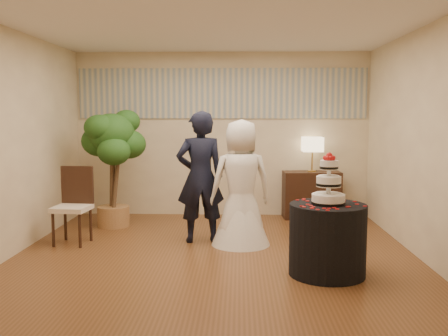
{
  "coord_description": "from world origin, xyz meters",
  "views": [
    {
      "loc": [
        0.3,
        -6.09,
        1.76
      ],
      "look_at": [
        0.1,
        0.4,
        1.05
      ],
      "focal_mm": 40.0,
      "sensor_mm": 36.0,
      "label": 1
    }
  ],
  "objects_px": {
    "groom": "(200,177)",
    "side_chair": "(72,206)",
    "table_lamp": "(312,154)",
    "ficus_tree": "(112,167)",
    "bride": "(241,183)",
    "cake_table": "(327,240)",
    "console": "(311,195)",
    "wedding_cake": "(329,178)"
  },
  "relations": [
    {
      "from": "groom",
      "to": "console",
      "type": "distance_m",
      "value": 2.45
    },
    {
      "from": "groom",
      "to": "bride",
      "type": "xyz_separation_m",
      "value": [
        0.55,
        -0.13,
        -0.05
      ]
    },
    {
      "from": "groom",
      "to": "ficus_tree",
      "type": "relative_size",
      "value": 0.97
    },
    {
      "from": "groom",
      "to": "bride",
      "type": "bearing_deg",
      "value": 154.89
    },
    {
      "from": "bride",
      "to": "cake_table",
      "type": "height_order",
      "value": "bride"
    },
    {
      "from": "side_chair",
      "to": "groom",
      "type": "bearing_deg",
      "value": 11.16
    },
    {
      "from": "ficus_tree",
      "to": "wedding_cake",
      "type": "bearing_deg",
      "value": -37.65
    },
    {
      "from": "bride",
      "to": "wedding_cake",
      "type": "height_order",
      "value": "bride"
    },
    {
      "from": "wedding_cake",
      "to": "console",
      "type": "xyz_separation_m",
      "value": [
        0.26,
        3.01,
        -0.67
      ]
    },
    {
      "from": "ficus_tree",
      "to": "table_lamp",
      "type": "bearing_deg",
      "value": 13.12
    },
    {
      "from": "table_lamp",
      "to": "ficus_tree",
      "type": "distance_m",
      "value": 3.28
    },
    {
      "from": "bride",
      "to": "wedding_cake",
      "type": "bearing_deg",
      "value": 113.25
    },
    {
      "from": "side_chair",
      "to": "console",
      "type": "bearing_deg",
      "value": 32.82
    },
    {
      "from": "groom",
      "to": "side_chair",
      "type": "height_order",
      "value": "groom"
    },
    {
      "from": "wedding_cake",
      "to": "console",
      "type": "bearing_deg",
      "value": 85.15
    },
    {
      "from": "cake_table",
      "to": "wedding_cake",
      "type": "xyz_separation_m",
      "value": [
        0.0,
        0.0,
        0.67
      ]
    },
    {
      "from": "bride",
      "to": "wedding_cake",
      "type": "relative_size",
      "value": 2.99
    },
    {
      "from": "groom",
      "to": "console",
      "type": "height_order",
      "value": "groom"
    },
    {
      "from": "wedding_cake",
      "to": "console",
      "type": "distance_m",
      "value": 3.09
    },
    {
      "from": "side_chair",
      "to": "wedding_cake",
      "type": "bearing_deg",
      "value": -15.05
    },
    {
      "from": "table_lamp",
      "to": "side_chair",
      "type": "bearing_deg",
      "value": -152.59
    },
    {
      "from": "cake_table",
      "to": "console",
      "type": "xyz_separation_m",
      "value": [
        0.26,
        3.01,
        0.0
      ]
    },
    {
      "from": "groom",
      "to": "table_lamp",
      "type": "xyz_separation_m",
      "value": [
        1.75,
        1.63,
        0.18
      ]
    },
    {
      "from": "console",
      "to": "side_chair",
      "type": "xyz_separation_m",
      "value": [
        -3.48,
        -1.8,
        0.13
      ]
    },
    {
      "from": "groom",
      "to": "bride",
      "type": "relative_size",
      "value": 1.06
    },
    {
      "from": "ficus_tree",
      "to": "side_chair",
      "type": "distance_m",
      "value": 1.17
    },
    {
      "from": "cake_table",
      "to": "side_chair",
      "type": "height_order",
      "value": "side_chair"
    },
    {
      "from": "groom",
      "to": "side_chair",
      "type": "distance_m",
      "value": 1.78
    },
    {
      "from": "ficus_tree",
      "to": "side_chair",
      "type": "bearing_deg",
      "value": -105.26
    },
    {
      "from": "bride",
      "to": "table_lamp",
      "type": "bearing_deg",
      "value": -138.13
    },
    {
      "from": "side_chair",
      "to": "table_lamp",
      "type": "bearing_deg",
      "value": 32.82
    },
    {
      "from": "bride",
      "to": "ficus_tree",
      "type": "relative_size",
      "value": 0.91
    },
    {
      "from": "bride",
      "to": "ficus_tree",
      "type": "distance_m",
      "value": 2.24
    },
    {
      "from": "side_chair",
      "to": "cake_table",
      "type": "bearing_deg",
      "value": -15.05
    },
    {
      "from": "groom",
      "to": "table_lamp",
      "type": "height_order",
      "value": "groom"
    },
    {
      "from": "groom",
      "to": "wedding_cake",
      "type": "relative_size",
      "value": 3.19
    },
    {
      "from": "groom",
      "to": "cake_table",
      "type": "xyz_separation_m",
      "value": [
        1.5,
        -1.38,
        -0.51
      ]
    },
    {
      "from": "bride",
      "to": "cake_table",
      "type": "xyz_separation_m",
      "value": [
        0.94,
        -1.24,
        -0.45
      ]
    },
    {
      "from": "console",
      "to": "side_chair",
      "type": "bearing_deg",
      "value": -156.12
    },
    {
      "from": "bride",
      "to": "ficus_tree",
      "type": "bearing_deg",
      "value": -41.11
    },
    {
      "from": "cake_table",
      "to": "ficus_tree",
      "type": "xyz_separation_m",
      "value": [
        -2.93,
        2.26,
        0.54
      ]
    },
    {
      "from": "wedding_cake",
      "to": "table_lamp",
      "type": "xyz_separation_m",
      "value": [
        0.26,
        3.01,
        0.01
      ]
    }
  ]
}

